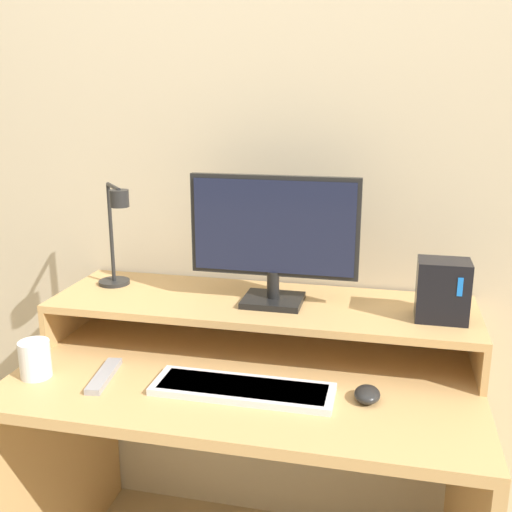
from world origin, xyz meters
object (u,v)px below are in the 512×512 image
keyboard (243,389)px  remote_control (104,376)px  desk_lamp (116,233)px  mug (35,359)px  mouse (367,394)px  monitor (274,235)px  router_dock (443,290)px

keyboard → remote_control: size_ratio=2.38×
desk_lamp → mug: bearing=-104.2°
keyboard → mouse: bearing=5.1°
mouse → mug: 0.88m
mouse → monitor: bearing=137.9°
remote_control → router_dock: bearing=17.4°
desk_lamp → keyboard: (0.48, -0.31, -0.31)m
monitor → mug: 0.73m
monitor → remote_control: bearing=-143.2°
remote_control → mouse: bearing=2.9°
mug → desk_lamp: bearing=75.8°
mouse → remote_control: 0.69m
keyboard → mug: (-0.56, -0.04, 0.04)m
router_dock → desk_lamp: bearing=177.5°
router_dock → keyboard: bearing=-151.6°
monitor → remote_control: monitor is taller
desk_lamp → mug: (-0.09, -0.34, -0.27)m
monitor → desk_lamp: bearing=178.2°
monitor → keyboard: (-0.02, -0.29, -0.34)m
mug → router_dock: bearing=16.0°
router_dock → remote_control: (-0.87, -0.27, -0.22)m
router_dock → keyboard: (-0.49, -0.26, -0.21)m
keyboard → mouse: (0.31, 0.03, 0.01)m
router_dock → mug: bearing=-164.0°
router_dock → keyboard: router_dock is taller
keyboard → monitor: bearing=86.2°
desk_lamp → router_dock: (0.97, -0.04, -0.10)m
monitor → mouse: 0.51m
monitor → desk_lamp: 0.50m
router_dock → monitor: bearing=176.8°
mug → keyboard: bearing=3.8°
monitor → keyboard: monitor is taller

